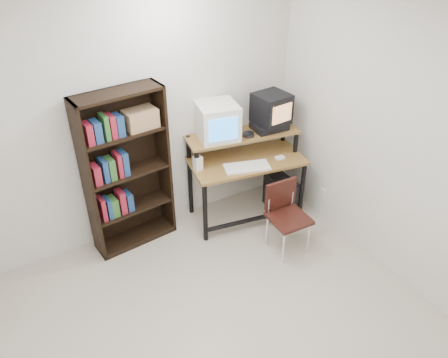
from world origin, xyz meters
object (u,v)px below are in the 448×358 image
computer_desk (246,162)px  school_chair (286,211)px  bookshelf (126,169)px  pc_tower (281,194)px  crt_monitor (217,121)px  crt_tv (271,108)px

computer_desk → school_chair: size_ratio=1.74×
bookshelf → computer_desk: bearing=-16.5°
computer_desk → pc_tower: (0.41, -0.14, -0.48)m
bookshelf → pc_tower: bearing=-18.6°
crt_monitor → school_chair: crt_monitor is taller
school_chair → bookshelf: (-1.29, 0.91, 0.41)m
crt_tv → school_chair: (-0.30, -0.74, -0.76)m
crt_monitor → school_chair: 1.14m
crt_monitor → pc_tower: crt_monitor is taller
computer_desk → school_chair: bearing=-76.0°
crt_monitor → pc_tower: 1.20m
school_chair → crt_tv: bearing=70.4°
computer_desk → crt_monitor: bearing=155.6°
crt_monitor → crt_tv: 0.61m
computer_desk → pc_tower: size_ratio=2.87×
crt_monitor → school_chair: (0.30, -0.84, -0.71)m
crt_monitor → bookshelf: 1.04m
crt_monitor → crt_tv: crt_tv is taller
computer_desk → pc_tower: computer_desk is taller
computer_desk → crt_tv: crt_tv is taller
pc_tower → school_chair: (-0.36, -0.53, 0.24)m
computer_desk → crt_tv: 0.63m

